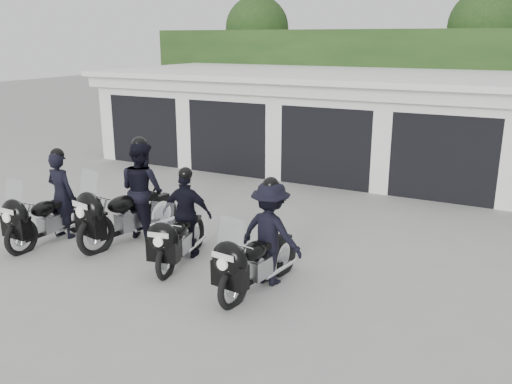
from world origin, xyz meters
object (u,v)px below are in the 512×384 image
at_px(police_bike_a, 50,205).
at_px(police_bike_d, 265,240).
at_px(police_bike_b, 134,197).
at_px(police_bike_c, 183,221).

relative_size(police_bike_a, police_bike_d, 1.02).
xyz_separation_m(police_bike_b, police_bike_d, (3.33, -0.74, -0.10)).
distance_m(police_bike_b, police_bike_c, 1.57).
relative_size(police_bike_c, police_bike_d, 0.94).
height_order(police_bike_a, police_bike_c, police_bike_a).
bearing_deg(police_bike_c, police_bike_d, -20.74).
xyz_separation_m(police_bike_b, police_bike_c, (1.50, -0.43, -0.16)).
bearing_deg(police_bike_c, police_bike_b, 152.91).
xyz_separation_m(police_bike_c, police_bike_d, (1.83, -0.31, 0.05)).
height_order(police_bike_a, police_bike_d, police_bike_a).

